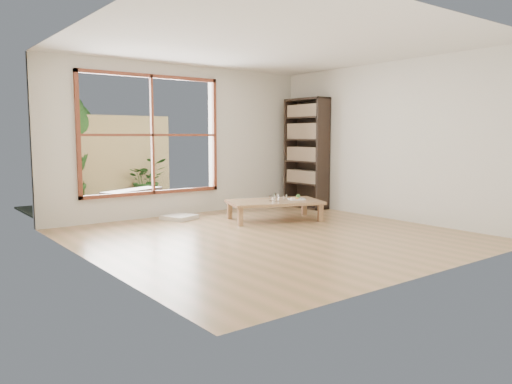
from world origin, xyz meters
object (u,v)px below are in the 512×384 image
(bookshelf, at_px, (306,153))
(food_tray, at_px, (297,198))
(low_table, at_px, (274,203))
(garden_bench, at_px, (132,193))

(bookshelf, xyz_separation_m, food_tray, (-1.06, -0.92, -0.70))
(low_table, distance_m, food_tray, 0.41)
(bookshelf, xyz_separation_m, garden_bench, (-2.98, 1.39, -0.69))
(bookshelf, bearing_deg, garden_bench, 155.05)
(low_table, height_order, food_tray, food_tray)
(food_tray, bearing_deg, bookshelf, 64.85)
(food_tray, bearing_deg, low_table, -174.69)
(bookshelf, relative_size, garden_bench, 1.63)
(low_table, xyz_separation_m, bookshelf, (1.45, 0.79, 0.76))
(low_table, bearing_deg, garden_bench, 145.66)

